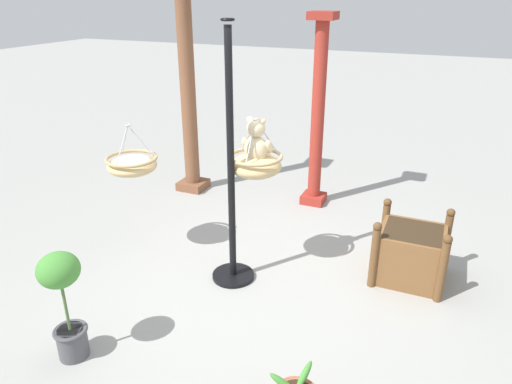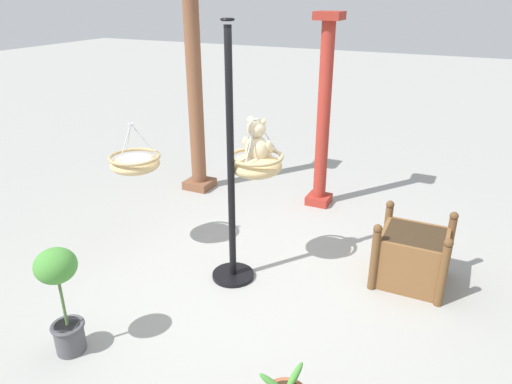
{
  "view_description": "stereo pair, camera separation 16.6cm",
  "coord_description": "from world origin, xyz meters",
  "px_view_note": "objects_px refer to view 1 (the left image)",
  "views": [
    {
      "loc": [
        1.63,
        -3.82,
        2.8
      ],
      "look_at": [
        -0.04,
        0.08,
        0.96
      ],
      "focal_mm": 32.97,
      "sensor_mm": 36.0,
      "label": 1
    },
    {
      "loc": [
        1.78,
        -3.75,
        2.8
      ],
      "look_at": [
        -0.04,
        0.08,
        0.96
      ],
      "focal_mm": 32.97,
      "sensor_mm": 36.0,
      "label": 2
    }
  ],
  "objects_px": {
    "display_pole_central": "(232,207)",
    "hanging_basket_left_high": "(132,164)",
    "hanging_basket_with_teddy": "(256,164)",
    "wooden_planter_box": "(410,252)",
    "teddy_bear": "(257,144)",
    "potted_plant_tall_leafy": "(64,299)",
    "greenhouse_pillar_left": "(188,94)",
    "greenhouse_pillar_right": "(318,118)"
  },
  "relations": [
    {
      "from": "display_pole_central",
      "to": "greenhouse_pillar_left",
      "type": "height_order",
      "value": "greenhouse_pillar_left"
    },
    {
      "from": "hanging_basket_left_high",
      "to": "potted_plant_tall_leafy",
      "type": "bearing_deg",
      "value": -72.9
    },
    {
      "from": "greenhouse_pillar_left",
      "to": "hanging_basket_with_teddy",
      "type": "bearing_deg",
      "value": -43.81
    },
    {
      "from": "hanging_basket_with_teddy",
      "to": "display_pole_central",
      "type": "bearing_deg",
      "value": -120.96
    },
    {
      "from": "teddy_bear",
      "to": "wooden_planter_box",
      "type": "relative_size",
      "value": 0.64
    },
    {
      "from": "hanging_basket_with_teddy",
      "to": "teddy_bear",
      "type": "xyz_separation_m",
      "value": [
        -0.0,
        0.02,
        0.21
      ]
    },
    {
      "from": "display_pole_central",
      "to": "hanging_basket_left_high",
      "type": "bearing_deg",
      "value": 177.12
    },
    {
      "from": "hanging_basket_left_high",
      "to": "potted_plant_tall_leafy",
      "type": "distance_m",
      "value": 1.77
    },
    {
      "from": "hanging_basket_left_high",
      "to": "greenhouse_pillar_left",
      "type": "height_order",
      "value": "greenhouse_pillar_left"
    },
    {
      "from": "potted_plant_tall_leafy",
      "to": "hanging_basket_left_high",
      "type": "bearing_deg",
      "value": 107.1
    },
    {
      "from": "greenhouse_pillar_left",
      "to": "greenhouse_pillar_right",
      "type": "relative_size",
      "value": 1.16
    },
    {
      "from": "greenhouse_pillar_left",
      "to": "greenhouse_pillar_right",
      "type": "distance_m",
      "value": 1.86
    },
    {
      "from": "greenhouse_pillar_right",
      "to": "hanging_basket_with_teddy",
      "type": "bearing_deg",
      "value": -92.25
    },
    {
      "from": "hanging_basket_left_high",
      "to": "greenhouse_pillar_right",
      "type": "bearing_deg",
      "value": 55.69
    },
    {
      "from": "wooden_planter_box",
      "to": "display_pole_central",
      "type": "bearing_deg",
      "value": -156.83
    },
    {
      "from": "teddy_bear",
      "to": "hanging_basket_left_high",
      "type": "bearing_deg",
      "value": -171.16
    },
    {
      "from": "hanging_basket_with_teddy",
      "to": "potted_plant_tall_leafy",
      "type": "distance_m",
      "value": 2.11
    },
    {
      "from": "wooden_planter_box",
      "to": "potted_plant_tall_leafy",
      "type": "distance_m",
      "value": 3.33
    },
    {
      "from": "hanging_basket_with_teddy",
      "to": "greenhouse_pillar_left",
      "type": "height_order",
      "value": "greenhouse_pillar_left"
    },
    {
      "from": "hanging_basket_with_teddy",
      "to": "teddy_bear",
      "type": "distance_m",
      "value": 0.21
    },
    {
      "from": "hanging_basket_left_high",
      "to": "greenhouse_pillar_left",
      "type": "relative_size",
      "value": 0.19
    },
    {
      "from": "hanging_basket_with_teddy",
      "to": "teddy_bear",
      "type": "height_order",
      "value": "teddy_bear"
    },
    {
      "from": "hanging_basket_left_high",
      "to": "potted_plant_tall_leafy",
      "type": "height_order",
      "value": "hanging_basket_left_high"
    },
    {
      "from": "display_pole_central",
      "to": "wooden_planter_box",
      "type": "relative_size",
      "value": 3.52
    },
    {
      "from": "display_pole_central",
      "to": "hanging_basket_left_high",
      "type": "relative_size",
      "value": 4.63
    },
    {
      "from": "greenhouse_pillar_left",
      "to": "hanging_basket_left_high",
      "type": "bearing_deg",
      "value": -78.08
    },
    {
      "from": "hanging_basket_with_teddy",
      "to": "potted_plant_tall_leafy",
      "type": "relative_size",
      "value": 0.6
    },
    {
      "from": "greenhouse_pillar_right",
      "to": "potted_plant_tall_leafy",
      "type": "relative_size",
      "value": 2.63
    },
    {
      "from": "teddy_bear",
      "to": "hanging_basket_left_high",
      "type": "xyz_separation_m",
      "value": [
        -1.36,
        -0.21,
        -0.34
      ]
    },
    {
      "from": "wooden_planter_box",
      "to": "teddy_bear",
      "type": "bearing_deg",
      "value": -163.69
    },
    {
      "from": "greenhouse_pillar_left",
      "to": "wooden_planter_box",
      "type": "relative_size",
      "value": 4.06
    },
    {
      "from": "hanging_basket_with_teddy",
      "to": "wooden_planter_box",
      "type": "xyz_separation_m",
      "value": [
        1.54,
        0.47,
        -0.91
      ]
    },
    {
      "from": "potted_plant_tall_leafy",
      "to": "wooden_planter_box",
      "type": "bearing_deg",
      "value": 43.52
    },
    {
      "from": "greenhouse_pillar_right",
      "to": "wooden_planter_box",
      "type": "distance_m",
      "value": 2.26
    },
    {
      "from": "hanging_basket_left_high",
      "to": "greenhouse_pillar_right",
      "type": "relative_size",
      "value": 0.22
    },
    {
      "from": "hanging_basket_left_high",
      "to": "greenhouse_pillar_right",
      "type": "height_order",
      "value": "greenhouse_pillar_right"
    },
    {
      "from": "teddy_bear",
      "to": "hanging_basket_left_high",
      "type": "distance_m",
      "value": 1.42
    },
    {
      "from": "display_pole_central",
      "to": "potted_plant_tall_leafy",
      "type": "height_order",
      "value": "display_pole_central"
    },
    {
      "from": "teddy_bear",
      "to": "greenhouse_pillar_left",
      "type": "relative_size",
      "value": 0.16
    },
    {
      "from": "greenhouse_pillar_left",
      "to": "wooden_planter_box",
      "type": "height_order",
      "value": "greenhouse_pillar_left"
    },
    {
      "from": "teddy_bear",
      "to": "wooden_planter_box",
      "type": "bearing_deg",
      "value": 16.31
    },
    {
      "from": "greenhouse_pillar_left",
      "to": "potted_plant_tall_leafy",
      "type": "xyz_separation_m",
      "value": [
        0.89,
        -3.5,
        -0.87
      ]
    }
  ]
}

